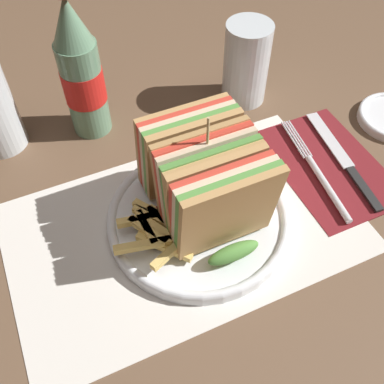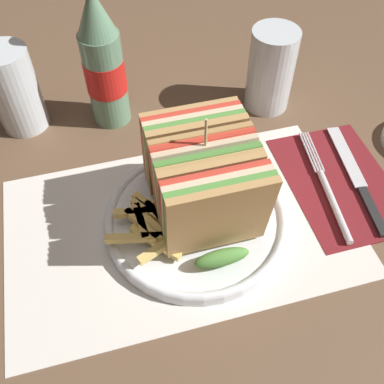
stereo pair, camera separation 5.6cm
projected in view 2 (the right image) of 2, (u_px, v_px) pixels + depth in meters
The scene contains 12 objects.
ground_plane at pixel (194, 235), 0.57m from camera, with size 4.00×4.00×0.00m, color brown.
placemat at pixel (181, 226), 0.58m from camera, with size 0.44×0.27×0.00m.
plate_main at pixel (196, 218), 0.57m from camera, with size 0.23×0.23×0.02m.
club_sandwich at pixel (204, 181), 0.52m from camera, with size 0.12×0.17×0.16m.
fries_pile at pixel (157, 224), 0.54m from camera, with size 0.13×0.10×0.02m.
ketchup_blob at pixel (158, 211), 0.56m from camera, with size 0.04×0.03×0.01m.
napkin at pixel (340, 182), 0.62m from camera, with size 0.14×0.20×0.00m.
fork at pixel (329, 193), 0.60m from camera, with size 0.04×0.20×0.01m.
knife at pixel (357, 178), 0.62m from camera, with size 0.04×0.20×0.00m.
coke_bottle_near at pixel (103, 63), 0.63m from camera, with size 0.06×0.06×0.23m.
glass_near at pixel (270, 75), 0.69m from camera, with size 0.07×0.07×0.13m.
glass_far at pixel (16, 95), 0.66m from camera, with size 0.07×0.07×0.13m.
Camera 2 is at (-0.09, -0.30, 0.48)m, focal length 42.00 mm.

